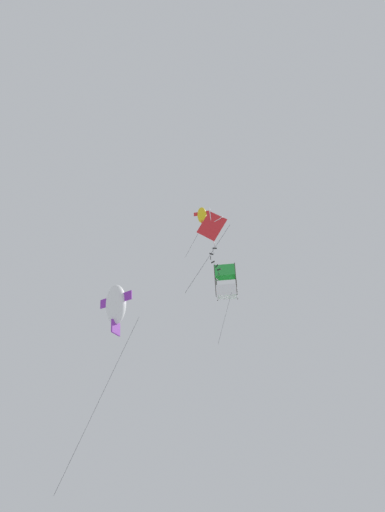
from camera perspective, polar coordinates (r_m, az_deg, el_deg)
The scene contains 4 objects.
kite_fish_upper_right at distance 30.80m, azimuth 1.15°, elevation 4.94°, with size 1.66×1.16×4.55m.
kite_box_near_right at distance 30.48m, azimuth 4.07°, elevation -3.17°, with size 1.71×2.30×5.75m.
kite_diamond_near_left at distance 20.14m, azimuth 2.35°, elevation 3.47°, with size 1.90×1.08×4.66m.
kite_fish_mid_left at distance 22.53m, azimuth -9.24°, elevation -5.81°, with size 2.40×1.91×9.61m.
Camera 1 is at (-4.81, 16.87, 11.62)m, focal length 33.06 mm.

